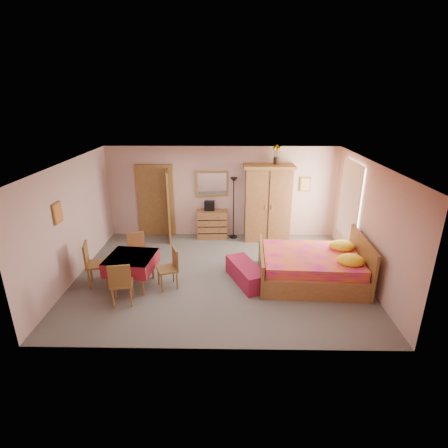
{
  "coord_description": "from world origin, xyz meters",
  "views": [
    {
      "loc": [
        0.23,
        -7.15,
        3.92
      ],
      "look_at": [
        0.1,
        0.3,
        1.15
      ],
      "focal_mm": 28.0,
      "sensor_mm": 36.0,
      "label": 1
    }
  ],
  "objects_px": {
    "wall_mirror": "(212,184)",
    "floor_lamp": "(234,208)",
    "chair_north": "(137,253)",
    "chest_of_drawers": "(212,224)",
    "sunflower_vase": "(276,154)",
    "bed": "(311,259)",
    "chair_south": "(122,282)",
    "stereo": "(210,206)",
    "chair_east": "(167,269)",
    "dining_table": "(132,271)",
    "bench": "(246,273)",
    "chair_west": "(97,264)",
    "wardrobe": "(267,203)"
  },
  "relations": [
    {
      "from": "floor_lamp",
      "to": "dining_table",
      "type": "distance_m",
      "value": 3.58
    },
    {
      "from": "chair_north",
      "to": "chair_east",
      "type": "height_order",
      "value": "chair_north"
    },
    {
      "from": "bench",
      "to": "chair_west",
      "type": "relative_size",
      "value": 1.28
    },
    {
      "from": "sunflower_vase",
      "to": "dining_table",
      "type": "height_order",
      "value": "sunflower_vase"
    },
    {
      "from": "dining_table",
      "to": "stereo",
      "type": "bearing_deg",
      "value": 61.58
    },
    {
      "from": "chest_of_drawers",
      "to": "floor_lamp",
      "type": "relative_size",
      "value": 0.48
    },
    {
      "from": "bed",
      "to": "dining_table",
      "type": "distance_m",
      "value": 3.91
    },
    {
      "from": "bench",
      "to": "chair_north",
      "type": "height_order",
      "value": "chair_north"
    },
    {
      "from": "wall_mirror",
      "to": "floor_lamp",
      "type": "xyz_separation_m",
      "value": [
        0.61,
        -0.21,
        -0.66
      ]
    },
    {
      "from": "chair_north",
      "to": "chest_of_drawers",
      "type": "bearing_deg",
      "value": -146.7
    },
    {
      "from": "sunflower_vase",
      "to": "dining_table",
      "type": "relative_size",
      "value": 0.54
    },
    {
      "from": "sunflower_vase",
      "to": "dining_table",
      "type": "distance_m",
      "value": 4.79
    },
    {
      "from": "wardrobe",
      "to": "dining_table",
      "type": "bearing_deg",
      "value": -140.45
    },
    {
      "from": "stereo",
      "to": "floor_lamp",
      "type": "height_order",
      "value": "floor_lamp"
    },
    {
      "from": "chest_of_drawers",
      "to": "chair_west",
      "type": "relative_size",
      "value": 0.87
    },
    {
      "from": "chest_of_drawers",
      "to": "wardrobe",
      "type": "bearing_deg",
      "value": -5.18
    },
    {
      "from": "chest_of_drawers",
      "to": "bench",
      "type": "distance_m",
      "value": 2.73
    },
    {
      "from": "sunflower_vase",
      "to": "chair_south",
      "type": "distance_m",
      "value": 5.18
    },
    {
      "from": "chair_east",
      "to": "chair_west",
      "type": "bearing_deg",
      "value": 63.79
    },
    {
      "from": "sunflower_vase",
      "to": "chair_north",
      "type": "xyz_separation_m",
      "value": [
        -3.39,
        -2.07,
        -1.96
      ]
    },
    {
      "from": "bed",
      "to": "dining_table",
      "type": "relative_size",
      "value": 2.37
    },
    {
      "from": "sunflower_vase",
      "to": "bed",
      "type": "relative_size",
      "value": 0.23
    },
    {
      "from": "bench",
      "to": "chest_of_drawers",
      "type": "bearing_deg",
      "value": 108.63
    },
    {
      "from": "stereo",
      "to": "sunflower_vase",
      "type": "relative_size",
      "value": 0.55
    },
    {
      "from": "dining_table",
      "to": "chair_north",
      "type": "bearing_deg",
      "value": 94.16
    },
    {
      "from": "stereo",
      "to": "bed",
      "type": "height_order",
      "value": "stereo"
    },
    {
      "from": "floor_lamp",
      "to": "sunflower_vase",
      "type": "relative_size",
      "value": 3.42
    },
    {
      "from": "dining_table",
      "to": "chair_east",
      "type": "relative_size",
      "value": 1.08
    },
    {
      "from": "bench",
      "to": "chair_east",
      "type": "bearing_deg",
      "value": -171.72
    },
    {
      "from": "bench",
      "to": "chair_south",
      "type": "distance_m",
      "value": 2.64
    },
    {
      "from": "chair_west",
      "to": "stereo",
      "type": "bearing_deg",
      "value": 125.96
    },
    {
      "from": "floor_lamp",
      "to": "chair_north",
      "type": "distance_m",
      "value": 3.1
    },
    {
      "from": "wardrobe",
      "to": "sunflower_vase",
      "type": "height_order",
      "value": "sunflower_vase"
    },
    {
      "from": "wardrobe",
      "to": "chair_north",
      "type": "xyz_separation_m",
      "value": [
        -3.2,
        -2.01,
        -0.63
      ]
    },
    {
      "from": "chest_of_drawers",
      "to": "bed",
      "type": "xyz_separation_m",
      "value": [
        2.3,
        -2.48,
        0.12
      ]
    },
    {
      "from": "chest_of_drawers",
      "to": "floor_lamp",
      "type": "distance_m",
      "value": 0.78
    },
    {
      "from": "dining_table",
      "to": "chair_west",
      "type": "xyz_separation_m",
      "value": [
        -0.75,
        0.04,
        0.14
      ]
    },
    {
      "from": "chest_of_drawers",
      "to": "chair_south",
      "type": "bearing_deg",
      "value": -117.89
    },
    {
      "from": "wall_mirror",
      "to": "chair_south",
      "type": "height_order",
      "value": "wall_mirror"
    },
    {
      "from": "wardrobe",
      "to": "chair_west",
      "type": "relative_size",
      "value": 2.18
    },
    {
      "from": "chair_south",
      "to": "chair_west",
      "type": "height_order",
      "value": "chair_west"
    },
    {
      "from": "stereo",
      "to": "chair_east",
      "type": "distance_m",
      "value": 3.02
    },
    {
      "from": "wall_mirror",
      "to": "chair_east",
      "type": "distance_m",
      "value": 3.34
    },
    {
      "from": "bench",
      "to": "chair_east",
      "type": "distance_m",
      "value": 1.73
    },
    {
      "from": "wall_mirror",
      "to": "dining_table",
      "type": "height_order",
      "value": "wall_mirror"
    },
    {
      "from": "dining_table",
      "to": "sunflower_vase",
      "type": "bearing_deg",
      "value": 39.46
    },
    {
      "from": "wall_mirror",
      "to": "bench",
      "type": "relative_size",
      "value": 0.74
    },
    {
      "from": "chest_of_drawers",
      "to": "chair_east",
      "type": "distance_m",
      "value": 2.95
    },
    {
      "from": "chest_of_drawers",
      "to": "dining_table",
      "type": "relative_size",
      "value": 0.9
    },
    {
      "from": "floor_lamp",
      "to": "wardrobe",
      "type": "xyz_separation_m",
      "value": [
        0.95,
        -0.07,
        0.19
      ]
    }
  ]
}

